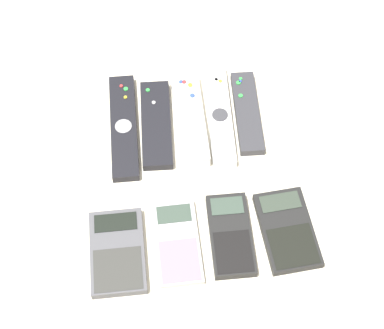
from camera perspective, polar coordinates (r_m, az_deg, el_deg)
ground_plane at (r=1.09m, az=0.24°, el=-2.07°), size 3.00×3.00×0.00m
remote_0 at (r=1.15m, az=-6.09°, el=3.37°), size 0.05×0.22×0.02m
remote_1 at (r=1.15m, az=-3.20°, el=3.58°), size 0.06×0.19×0.02m
remote_2 at (r=1.15m, az=-0.20°, el=4.06°), size 0.05×0.19×0.03m
remote_3 at (r=1.16m, az=2.45°, el=4.42°), size 0.05×0.22×0.02m
remote_4 at (r=1.17m, az=4.91°, el=4.63°), size 0.05×0.18×0.02m
calculator_0 at (r=1.03m, az=-6.65°, el=-7.73°), size 0.09×0.14×0.02m
calculator_1 at (r=1.04m, az=-1.31°, el=-6.97°), size 0.07×0.14×0.01m
calculator_2 at (r=1.04m, az=3.44°, el=-6.28°), size 0.07×0.14×0.02m
calculator_3 at (r=1.06m, az=8.45°, el=-5.78°), size 0.09×0.15×0.02m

